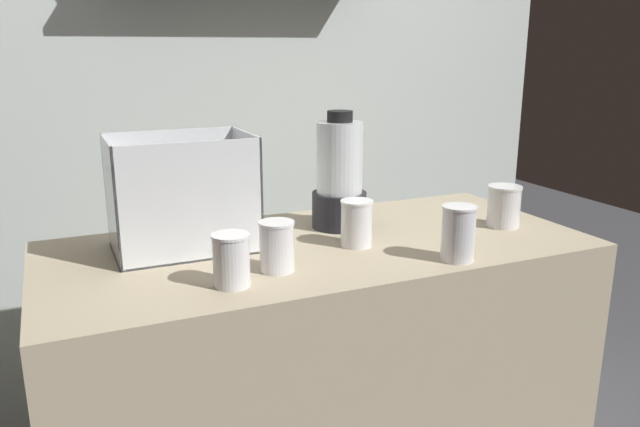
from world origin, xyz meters
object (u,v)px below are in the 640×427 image
object	(u,v)px
carrot_display_bin	(185,214)
juice_cup_beet_right	(458,235)
juice_cup_mango_middle	(356,226)
juice_cup_carrot_far_right	(504,209)
juice_cup_beet_left	(277,249)
blender_pitcher	(339,179)
juice_cup_pomegranate_far_left	(231,263)

from	to	relation	value
carrot_display_bin	juice_cup_beet_right	xyz separation A→B (m)	(0.57, -0.35, -0.03)
carrot_display_bin	juice_cup_mango_middle	distance (m)	0.43
juice_cup_carrot_far_right	carrot_display_bin	bearing A→B (deg)	169.13
juice_cup_beet_right	juice_cup_mango_middle	bearing A→B (deg)	130.52
juice_cup_beet_left	juice_cup_carrot_far_right	world-z (taller)	juice_cup_carrot_far_right
juice_cup_beet_right	juice_cup_carrot_far_right	world-z (taller)	juice_cup_beet_right
juice_cup_beet_right	juice_cup_beet_left	bearing A→B (deg)	165.72
blender_pitcher	juice_cup_carrot_far_right	bearing A→B (deg)	-23.35
juice_cup_pomegranate_far_left	juice_cup_carrot_far_right	world-z (taller)	juice_cup_carrot_far_right
juice_cup_carrot_far_right	juice_cup_beet_right	bearing A→B (deg)	-147.41
blender_pitcher	juice_cup_pomegranate_far_left	size ratio (longest dim) A/B	2.85
juice_cup_pomegranate_far_left	juice_cup_mango_middle	size ratio (longest dim) A/B	0.96
juice_cup_pomegranate_far_left	juice_cup_mango_middle	world-z (taller)	juice_cup_mango_middle
carrot_display_bin	juice_cup_mango_middle	size ratio (longest dim) A/B	2.88
blender_pitcher	juice_cup_carrot_far_right	xyz separation A→B (m)	(0.43, -0.18, -0.09)
juice_cup_mango_middle	blender_pitcher	bearing A→B (deg)	78.93
juice_cup_beet_left	juice_cup_pomegranate_far_left	bearing A→B (deg)	-158.18
juice_cup_mango_middle	juice_cup_beet_right	size ratio (longest dim) A/B	0.89
juice_cup_pomegranate_far_left	juice_cup_beet_right	size ratio (longest dim) A/B	0.86
juice_cup_carrot_far_right	blender_pitcher	bearing A→B (deg)	156.65
juice_cup_pomegranate_far_left	juice_cup_beet_left	bearing A→B (deg)	21.82
carrot_display_bin	juice_cup_mango_middle	xyz separation A→B (m)	(0.40, -0.15, -0.04)
blender_pitcher	juice_cup_beet_left	distance (m)	0.40
juice_cup_beet_left	juice_cup_beet_right	world-z (taller)	juice_cup_beet_right
carrot_display_bin	juice_cup_beet_right	world-z (taller)	carrot_display_bin
carrot_display_bin	juice_cup_mango_middle	bearing A→B (deg)	-21.02
juice_cup_pomegranate_far_left	juice_cup_beet_right	bearing A→B (deg)	-6.20
juice_cup_pomegranate_far_left	juice_cup_beet_left	distance (m)	0.13
carrot_display_bin	blender_pitcher	xyz separation A→B (m)	(0.44, 0.02, 0.05)
juice_cup_pomegranate_far_left	juice_cup_carrot_far_right	size ratio (longest dim) A/B	0.98
juice_cup_pomegranate_far_left	juice_cup_beet_left	xyz separation A→B (m)	(0.12, 0.05, 0.00)
carrot_display_bin	juice_cup_carrot_far_right	world-z (taller)	carrot_display_bin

